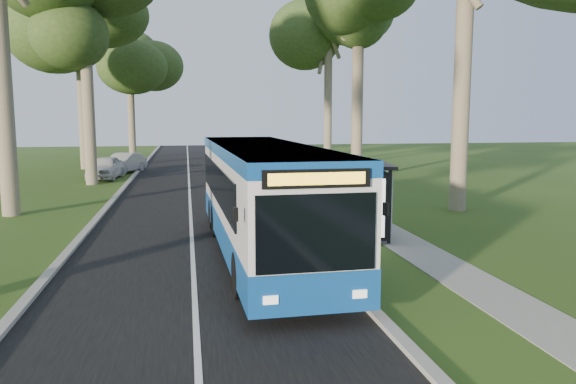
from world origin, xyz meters
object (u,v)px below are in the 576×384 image
object	(u,v)px
car_white	(105,167)
car_silver	(124,163)
bus_stop_sign	(310,191)
litter_bin	(334,207)
bus	(263,199)
bus_shelter	(372,186)

from	to	relation	value
car_white	car_silver	size ratio (longest dim) A/B	1.02
bus_stop_sign	litter_bin	world-z (taller)	bus_stop_sign
bus	car_silver	bearing A→B (deg)	102.98
bus_stop_sign	litter_bin	xyz separation A→B (m)	(1.49, 2.61, -1.01)
car_white	bus	bearing A→B (deg)	-65.58
bus_stop_sign	bus_shelter	xyz separation A→B (m)	(1.91, -0.57, 0.18)
litter_bin	car_silver	world-z (taller)	car_silver
bus_stop_sign	car_silver	distance (m)	23.83
car_white	litter_bin	bearing A→B (deg)	-51.59
litter_bin	car_white	size ratio (longest dim) A/B	0.24
bus_stop_sign	bus	bearing A→B (deg)	-149.18
bus_shelter	car_white	distance (m)	22.22
bus	bus_shelter	xyz separation A→B (m)	(3.73, 1.56, 0.07)
litter_bin	bus	bearing A→B (deg)	-124.92
bus_stop_sign	car_silver	xyz separation A→B (m)	(-8.18, 22.37, -0.83)
bus_stop_sign	car_white	size ratio (longest dim) A/B	0.57
bus_shelter	car_white	size ratio (longest dim) A/B	0.71
car_white	car_silver	xyz separation A→B (m)	(0.74, 3.56, -0.04)
bus_stop_sign	bus_shelter	size ratio (longest dim) A/B	0.81
bus	bus_stop_sign	size ratio (longest dim) A/B	4.91
bus_shelter	litter_bin	xyz separation A→B (m)	(-0.42, 3.18, -1.19)
bus_shelter	litter_bin	size ratio (longest dim) A/B	2.98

